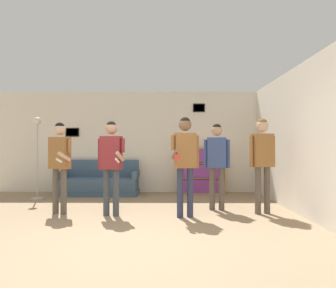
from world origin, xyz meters
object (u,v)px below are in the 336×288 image
at_px(couch, 99,183).
at_px(person_player_foreground_left, 60,158).
at_px(bookshelf, 202,171).
at_px(person_player_foreground_center, 111,157).
at_px(floor_lamp, 37,149).
at_px(person_spectator_near_bookshelf, 217,157).
at_px(person_watcher_holding_cup, 185,155).
at_px(person_spectator_far_right, 262,155).

distance_m(couch, person_player_foreground_left, 2.32).
height_order(bookshelf, person_player_foreground_center, person_player_foreground_center).
bearing_deg(person_player_foreground_center, floor_lamp, 141.60).
relative_size(bookshelf, person_spectator_near_bookshelf, 0.72).
height_order(couch, bookshelf, bookshelf).
distance_m(bookshelf, person_spectator_near_bookshelf, 2.08).
relative_size(person_watcher_holding_cup, person_spectator_far_right, 1.00).
bearing_deg(person_watcher_holding_cup, couch, 130.43).
relative_size(floor_lamp, person_player_foreground_center, 1.14).
bearing_deg(person_player_foreground_left, person_spectator_far_right, 0.54).
bearing_deg(floor_lamp, couch, 30.07).
bearing_deg(couch, floor_lamp, -149.93).
distance_m(couch, person_player_foreground_center, 2.58).
xyz_separation_m(couch, person_player_foreground_left, (-0.20, -2.19, 0.74)).
bearing_deg(bookshelf, person_player_foreground_center, -126.32).
bearing_deg(bookshelf, person_spectator_near_bookshelf, -87.72).
height_order(bookshelf, person_spectator_near_bookshelf, person_spectator_near_bookshelf).
relative_size(person_player_foreground_left, person_spectator_near_bookshelf, 1.00).
xyz_separation_m(person_player_foreground_center, person_watcher_holding_cup, (1.31, -0.10, 0.05)).
bearing_deg(person_spectator_near_bookshelf, person_player_foreground_center, -165.48).
bearing_deg(bookshelf, floor_lamp, -166.64).
distance_m(couch, bookshelf, 2.67).
height_order(couch, floor_lamp, floor_lamp).
distance_m(floor_lamp, person_player_foreground_center, 2.60).
bearing_deg(couch, bookshelf, 4.27).
relative_size(person_player_foreground_left, person_spectator_far_right, 0.96).
bearing_deg(person_player_foreground_left, person_player_foreground_center, -9.13).
bearing_deg(person_player_foreground_center, bookshelf, 53.68).
height_order(person_player_foreground_center, person_watcher_holding_cup, person_watcher_holding_cup).
bearing_deg(person_spectator_near_bookshelf, bookshelf, 92.28).
height_order(person_player_foreground_center, person_spectator_far_right, person_spectator_far_right).
height_order(person_player_foreground_left, person_player_foreground_center, person_player_foreground_center).
relative_size(couch, person_player_foreground_center, 1.20).
height_order(couch, person_watcher_holding_cup, person_watcher_holding_cup).
relative_size(couch, person_spectator_near_bookshelf, 1.21).
bearing_deg(floor_lamp, person_watcher_holding_cup, -27.15).
relative_size(bookshelf, floor_lamp, 0.63).
bearing_deg(person_watcher_holding_cup, person_spectator_near_bookshelf, 43.29).
bearing_deg(person_player_foreground_center, person_player_foreground_left, 170.87).
bearing_deg(couch, person_spectator_near_bookshelf, -34.01).
xyz_separation_m(person_watcher_holding_cup, person_spectator_far_right, (1.43, 0.29, -0.00)).
xyz_separation_m(floor_lamp, person_spectator_near_bookshelf, (3.99, -1.11, -0.14)).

